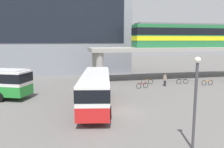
# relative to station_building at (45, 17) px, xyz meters

# --- Properties ---
(ground_plane) EXTENTS (120.00, 120.00, 0.00)m
(ground_plane) POSITION_rel_station_building_xyz_m (8.03, -18.35, -10.81)
(ground_plane) COLOR #605E5B
(station_building) EXTENTS (31.88, 13.65, 21.61)m
(station_building) POSITION_rel_station_building_xyz_m (0.00, 0.00, 0.00)
(station_building) COLOR gray
(station_building) RESTS_ON ground_plane
(elevated_platform) EXTENTS (30.52, 5.76, 5.15)m
(elevated_platform) POSITION_rel_station_building_xyz_m (22.52, -13.06, -6.40)
(elevated_platform) COLOR #9E9B93
(elevated_platform) RESTS_ON ground_plane
(train) EXTENTS (18.27, 2.96, 3.84)m
(train) POSITION_rel_station_building_xyz_m (23.43, -13.06, -3.69)
(train) COLOR #26723F
(train) RESTS_ON elevated_platform
(bus_main) EXTENTS (4.55, 11.32, 3.22)m
(bus_main) POSITION_rel_station_building_xyz_m (6.23, -26.41, -8.82)
(bus_main) COLOR red
(bus_main) RESTS_ON ground_plane
(bicycle_black) EXTENTS (1.78, 0.32, 1.04)m
(bicycle_black) POSITION_rel_station_building_xyz_m (20.23, -17.81, -10.45)
(bicycle_black) COLOR black
(bicycle_black) RESTS_ON ground_plane
(bicycle_red) EXTENTS (1.77, 0.40, 1.04)m
(bicycle_red) POSITION_rel_station_building_xyz_m (13.47, -19.36, -10.45)
(bicycle_red) COLOR black
(bicycle_red) RESTS_ON ground_plane
(bicycle_orange) EXTENTS (1.79, 0.12, 1.04)m
(bicycle_orange) POSITION_rel_station_building_xyz_m (23.19, -19.42, -10.45)
(bicycle_orange) COLOR black
(bicycle_orange) RESTS_ON ground_plane
(bicycle_brown) EXTENTS (1.79, 0.25, 1.04)m
(bicycle_brown) POSITION_rel_station_building_xyz_m (15.13, -16.87, -10.45)
(bicycle_brown) COLOR black
(bicycle_brown) RESTS_ON ground_plane
(pedestrian_by_bike_rack) EXTENTS (0.41, 0.47, 1.62)m
(pedestrian_by_bike_rack) POSITION_rel_station_building_xyz_m (17.00, -18.76, -10.05)
(pedestrian_by_bike_rack) COLOR #26262D
(pedestrian_by_bike_rack) RESTS_ON ground_plane
(lamp_post) EXTENTS (0.36, 0.36, 5.41)m
(lamp_post) POSITION_rel_station_building_xyz_m (10.58, -35.79, -7.56)
(lamp_post) COLOR #3F3F44
(lamp_post) RESTS_ON ground_plane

